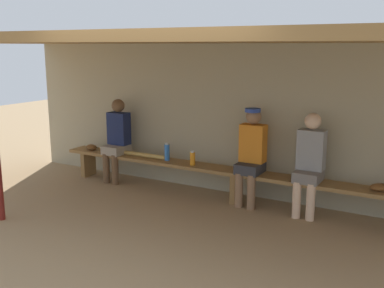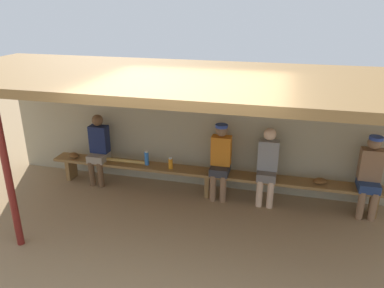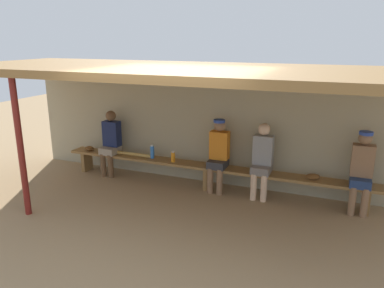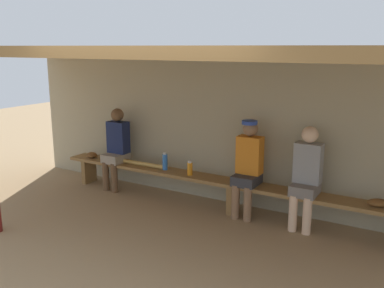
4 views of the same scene
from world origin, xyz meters
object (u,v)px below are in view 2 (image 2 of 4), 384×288
at_px(support_post, 8,175).
at_px(player_with_sunglasses, 268,163).
at_px(water_bottle_green, 147,158).
at_px(player_in_blue, 370,172).
at_px(player_in_white, 98,147).
at_px(baseball_glove_dark_brown, 320,181).
at_px(water_bottle_orange, 171,163).
at_px(baseball_bat, 125,161).
at_px(player_leftmost, 220,158).
at_px(baseball_glove_worn, 74,155).
at_px(bench, 208,175).

distance_m(support_post, player_with_sunglasses, 3.96).
xyz_separation_m(player_with_sunglasses, water_bottle_green, (-2.18, 0.01, -0.14)).
bearing_deg(player_in_blue, player_in_white, -179.99).
relative_size(player_in_blue, baseball_glove_dark_brown, 5.60).
height_order(player_in_blue, water_bottle_orange, player_in_blue).
bearing_deg(support_post, baseball_bat, 70.66).
height_order(player_with_sunglasses, water_bottle_green, player_with_sunglasses).
distance_m(water_bottle_orange, baseball_bat, 0.90).
xyz_separation_m(water_bottle_green, baseball_bat, (-0.42, -0.01, -0.10)).
distance_m(support_post, player_leftmost, 3.31).
bearing_deg(water_bottle_orange, water_bottle_green, 173.65).
bearing_deg(baseball_glove_worn, water_bottle_orange, -148.20).
xyz_separation_m(player_in_white, water_bottle_green, (0.95, 0.01, -0.14)).
bearing_deg(bench, water_bottle_green, 179.45).
bearing_deg(player_with_sunglasses, water_bottle_green, 179.79).
bearing_deg(water_bottle_green, player_leftmost, -0.31).
xyz_separation_m(bench, player_leftmost, (0.21, 0.00, 0.36)).
distance_m(player_leftmost, baseball_glove_worn, 2.86).
relative_size(bench, baseball_glove_dark_brown, 25.00).
distance_m(support_post, water_bottle_green, 2.46).
height_order(player_with_sunglasses, baseball_glove_worn, player_with_sunglasses).
distance_m(player_in_white, baseball_glove_dark_brown, 4.00).
bearing_deg(baseball_bat, baseball_glove_worn, -179.56).
bearing_deg(player_in_white, player_leftmost, 0.01).
xyz_separation_m(support_post, baseball_bat, (0.74, 2.10, -0.61)).
bearing_deg(support_post, water_bottle_orange, 51.55).
xyz_separation_m(player_in_white, water_bottle_orange, (1.43, -0.04, -0.17)).
relative_size(player_leftmost, player_in_blue, 1.00).
bearing_deg(player_with_sunglasses, support_post, -147.75).
bearing_deg(water_bottle_green, support_post, -118.75).
height_order(player_leftmost, baseball_glove_worn, player_leftmost).
distance_m(player_leftmost, player_in_blue, 2.40).
bearing_deg(baseball_glove_worn, player_with_sunglasses, -147.17).
distance_m(player_leftmost, water_bottle_green, 1.38).
xyz_separation_m(player_with_sunglasses, baseball_glove_worn, (-3.66, -0.02, -0.22)).
relative_size(player_in_white, water_bottle_green, 4.97).
bearing_deg(baseball_glove_dark_brown, player_in_white, -22.13).
xyz_separation_m(player_with_sunglasses, baseball_glove_dark_brown, (0.87, -0.00, -0.22)).
distance_m(support_post, baseball_glove_dark_brown, 4.74).
height_order(player_in_blue, baseball_glove_worn, player_in_blue).
xyz_separation_m(water_bottle_green, water_bottle_orange, (0.48, -0.05, -0.03)).
xyz_separation_m(player_leftmost, baseball_glove_dark_brown, (1.67, -0.00, -0.24)).
xyz_separation_m(baseball_glove_worn, baseball_glove_dark_brown, (4.53, 0.02, 0.00)).
relative_size(water_bottle_green, baseball_glove_worn, 1.12).
height_order(player_in_blue, player_in_white, player_in_blue).
xyz_separation_m(baseball_glove_dark_brown, baseball_bat, (-3.46, -0.00, -0.01)).
height_order(baseball_glove_worn, baseball_glove_dark_brown, same).
bearing_deg(player_in_white, player_in_blue, 0.01).
bearing_deg(baseball_glove_worn, baseball_bat, -146.53).
height_order(support_post, player_in_white, support_post).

